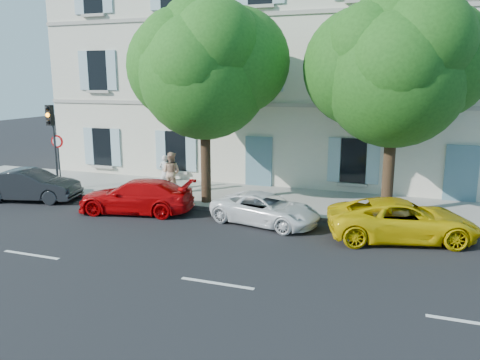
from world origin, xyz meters
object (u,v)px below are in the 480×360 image
at_px(car_yellow_supercar, 402,220).
at_px(tree_left, 204,74).
at_px(car_dark_sedan, 30,185).
at_px(traffic_light, 52,129).
at_px(road_sign, 58,150).
at_px(pedestrian_b, 171,172).
at_px(car_white_coupe, 265,209).
at_px(car_red_coupe, 136,196).
at_px(pedestrian_a, 165,172).
at_px(tree_right, 395,76).

xyz_separation_m(car_yellow_supercar, tree_left, (-7.73, 1.81, 4.69)).
bearing_deg(car_dark_sedan, traffic_light, -15.53).
height_order(tree_left, road_sign, tree_left).
bearing_deg(car_yellow_supercar, traffic_light, 69.10).
relative_size(road_sign, pedestrian_b, 1.38).
distance_m(car_dark_sedan, traffic_light, 2.74).
relative_size(car_dark_sedan, tree_left, 0.51).
bearing_deg(tree_left, car_white_coupe, -28.42).
xyz_separation_m(car_red_coupe, pedestrian_a, (-0.54, 3.40, 0.30)).
height_order(tree_left, traffic_light, tree_left).
relative_size(tree_left, road_sign, 3.21).
bearing_deg(tree_right, traffic_light, -176.28).
height_order(car_white_coupe, traffic_light, traffic_light).
relative_size(car_yellow_supercar, road_sign, 1.89).
height_order(car_red_coupe, road_sign, road_sign).
xyz_separation_m(car_red_coupe, car_white_coupe, (5.20, 0.28, -0.10)).
xyz_separation_m(tree_left, tree_right, (7.14, 0.61, -0.08)).
height_order(car_yellow_supercar, pedestrian_b, pedestrian_b).
bearing_deg(tree_right, car_yellow_supercar, -76.24).
bearing_deg(tree_left, traffic_light, -177.41).
bearing_deg(car_red_coupe, pedestrian_a, 178.37).
relative_size(car_dark_sedan, car_yellow_supercar, 0.87).
bearing_deg(car_white_coupe, tree_left, 73.81).
distance_m(car_red_coupe, road_sign, 5.57).
distance_m(car_yellow_supercar, pedestrian_b, 10.28).
distance_m(car_white_coupe, tree_right, 6.64).
bearing_deg(traffic_light, car_white_coupe, -7.20).
xyz_separation_m(traffic_light, pedestrian_b, (5.24, 1.34, -1.89)).
distance_m(car_yellow_supercar, traffic_light, 15.36).
distance_m(road_sign, pedestrian_b, 5.34).
relative_size(car_yellow_supercar, pedestrian_b, 2.60).
bearing_deg(road_sign, tree_right, 3.11).
xyz_separation_m(pedestrian_a, pedestrian_b, (0.54, -0.46, 0.11)).
relative_size(tree_right, traffic_light, 2.06).
distance_m(traffic_light, pedestrian_b, 5.73).
height_order(car_red_coupe, tree_right, tree_right).
bearing_deg(tree_left, road_sign, -178.65).
distance_m(tree_left, road_sign, 8.02).
height_order(traffic_light, road_sign, traffic_light).
xyz_separation_m(car_red_coupe, traffic_light, (-5.23, 1.59, 2.30)).
relative_size(car_yellow_supercar, pedestrian_a, 2.95).
bearing_deg(car_red_coupe, pedestrian_b, 169.32).
distance_m(tree_right, pedestrian_b, 10.20).
bearing_deg(traffic_light, tree_right, 3.72).
height_order(car_dark_sedan, tree_left, tree_left).
height_order(traffic_light, pedestrian_a, traffic_light).
relative_size(traffic_light, road_sign, 1.54).
distance_m(tree_left, pedestrian_a, 5.36).
bearing_deg(car_white_coupe, car_red_coupe, 105.27).
xyz_separation_m(car_dark_sedan, pedestrian_a, (4.75, 3.32, 0.28)).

